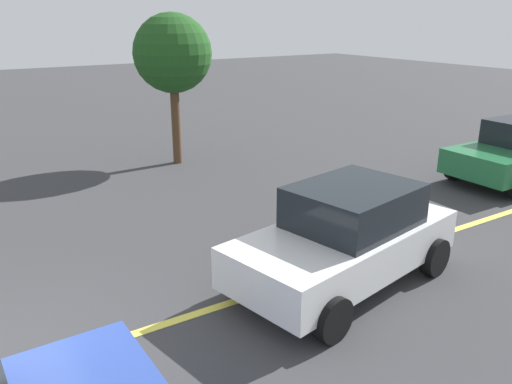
% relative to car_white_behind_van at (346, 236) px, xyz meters
% --- Properties ---
extents(lane_marking_centre, '(28.00, 0.16, 0.01)m').
position_rel_car_white_behind_van_xyz_m(lane_marking_centre, '(-2.34, 0.41, -0.80)').
color(lane_marking_centre, '#E0D14C').
extents(car_white_behind_van, '(4.19, 2.54, 1.61)m').
position_rel_car_white_behind_van_xyz_m(car_white_behind_van, '(0.00, 0.00, 0.00)').
color(car_white_behind_van, white).
rests_on(car_white_behind_van, ground_plane).
extents(tree_centre_verge, '(2.16, 2.16, 4.18)m').
position_rel_car_white_behind_van_xyz_m(tree_centre_verge, '(0.72, 8.03, 2.27)').
color(tree_centre_verge, '#513823').
rests_on(tree_centre_verge, ground_plane).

